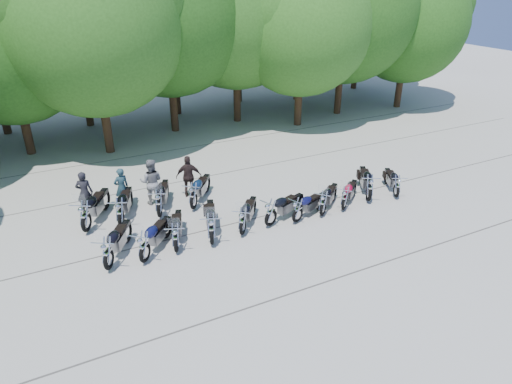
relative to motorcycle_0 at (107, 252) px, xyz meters
name	(u,v)px	position (x,y,z in m)	size (l,w,h in m)	color
ground	(275,236)	(5.61, -0.57, -0.66)	(90.00, 90.00, 0.00)	gray
tree_2	(7,46)	(-1.65, 12.27, 4.65)	(7.31, 7.31, 8.97)	#3A2614
tree_3	(91,23)	(2.04, 10.67, 5.66)	(8.70, 8.70, 10.67)	#3A2614
tree_4	(166,10)	(6.14, 12.52, 5.97)	(9.13, 9.13, 11.20)	#3A2614
tree_5	(235,8)	(10.22, 12.63, 5.91)	(9.04, 9.04, 11.10)	#3A2614
tree_6	(301,24)	(13.16, 10.25, 5.15)	(8.00, 8.00, 9.82)	#3A2614
tree_7	(345,9)	(16.81, 11.21, 5.73)	(8.79, 8.79, 10.79)	#3A2614
tree_8	(408,23)	(21.44, 10.63, 4.81)	(7.53, 7.53, 9.25)	#3A2614
tree_11	(75,30)	(1.84, 15.85, 4.83)	(7.56, 7.56, 9.28)	#3A2614
tree_12	(171,21)	(7.41, 15.90, 5.06)	(7.88, 7.88, 9.67)	#3A2614
tree_13	(237,12)	(12.30, 16.90, 5.38)	(8.31, 8.31, 10.20)	#3A2614
tree_14	(299,14)	(16.29, 15.52, 5.17)	(8.02, 8.02, 9.84)	#3A2614
motorcycle_0	(107,252)	(0.00, 0.00, 0.00)	(0.71, 2.34, 1.32)	black
motorcycle_1	(144,246)	(1.11, -0.12, -0.02)	(0.69, 2.27, 1.29)	#0D0F39
motorcycle_2	(176,237)	(2.18, 0.01, -0.05)	(0.65, 2.15, 1.21)	black
motorcycle_3	(211,228)	(3.40, -0.09, 0.01)	(0.73, 2.39, 1.35)	black
motorcycle_4	(243,220)	(4.61, 0.00, -0.05)	(0.66, 2.16, 1.22)	black
motorcycle_5	(271,212)	(5.78, 0.08, -0.03)	(0.67, 2.22, 1.25)	black
motorcycle_6	(298,209)	(6.80, -0.12, -0.08)	(0.62, 2.05, 1.16)	#0C0D37
motorcycle_7	(323,203)	(7.94, -0.10, -0.07)	(0.64, 2.10, 1.18)	black
motorcycle_8	(345,198)	(8.94, -0.10, -0.09)	(0.62, 2.03, 1.15)	#A00527
motorcycle_9	(369,187)	(10.27, 0.06, 0.01)	(0.73, 2.39, 1.35)	black
motorcycle_10	(397,186)	(11.52, -0.18, -0.09)	(0.62, 2.03, 1.15)	black
motorcycle_11	(85,215)	(-0.27, 2.69, 0.05)	(0.76, 2.51, 1.42)	black
motorcycle_12	(120,212)	(0.90, 2.49, 0.01)	(0.72, 2.36, 1.33)	black
motorcycle_13	(159,202)	(2.36, 2.58, 0.00)	(0.71, 2.32, 1.31)	black
motorcycle_14	(193,195)	(3.73, 2.60, -0.01)	(0.70, 2.30, 1.30)	#0D1E3A
rider_0	(85,193)	(-0.03, 4.28, 0.20)	(0.63, 0.41, 1.72)	black
rider_1	(151,182)	(2.47, 3.92, 0.28)	(0.92, 0.72, 1.89)	gray
rider_2	(189,176)	(4.00, 3.86, 0.23)	(1.04, 0.43, 1.78)	black
rider_3	(122,187)	(1.34, 4.21, 0.15)	(0.59, 0.39, 1.62)	#203B43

